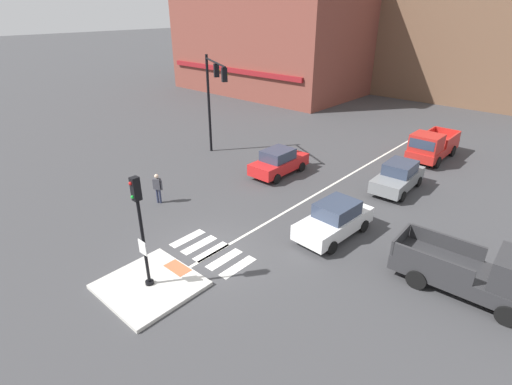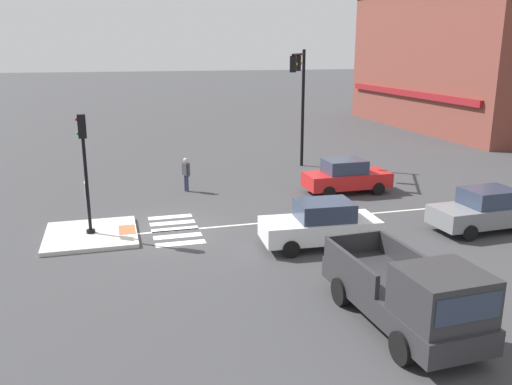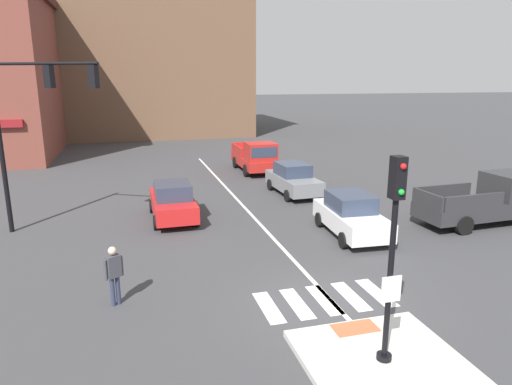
{
  "view_description": "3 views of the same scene",
  "coord_description": "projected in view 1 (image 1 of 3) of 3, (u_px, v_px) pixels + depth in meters",
  "views": [
    {
      "loc": [
        10.83,
        -8.82,
        9.65
      ],
      "look_at": [
        -1.35,
        4.72,
        0.84
      ],
      "focal_mm": 27.27,
      "sensor_mm": 36.0,
      "label": 1
    },
    {
      "loc": [
        19.73,
        -1.86,
        6.77
      ],
      "look_at": [
        0.91,
        3.32,
        1.5
      ],
      "focal_mm": 37.5,
      "sensor_mm": 36.0,
      "label": 2
    },
    {
      "loc": [
        -4.96,
        -10.43,
        6.0
      ],
      "look_at": [
        -0.62,
        5.16,
        1.95
      ],
      "focal_mm": 32.35,
      "sensor_mm": 36.0,
      "label": 3
    }
  ],
  "objects": [
    {
      "name": "crosswalk_stripe_c",
      "position": [
        211.0,
        252.0,
        16.84
      ],
      "size": [
        0.44,
        1.8,
        0.01
      ],
      "primitive_type": "cube",
      "color": "silver",
      "rests_on": "ground"
    },
    {
      "name": "pickup_truck_charcoal_cross_right",
      "position": [
        482.0,
        274.0,
        13.87
      ],
      "size": [
        5.18,
        2.23,
        2.08
      ],
      "color": "#2D2D30",
      "rests_on": "ground"
    },
    {
      "name": "crosswalk_stripe_d",
      "position": [
        224.0,
        259.0,
        16.35
      ],
      "size": [
        0.44,
        1.8,
        0.01
      ],
      "primitive_type": "cube",
      "color": "silver",
      "rests_on": "ground"
    },
    {
      "name": "lane_centre_line",
      "position": [
        334.0,
        184.0,
        23.22
      ],
      "size": [
        0.14,
        28.0,
        0.01
      ],
      "primitive_type": "cube",
      "color": "silver",
      "rests_on": "ground"
    },
    {
      "name": "car_white_eastbound_mid",
      "position": [
        335.0,
        220.0,
        17.75
      ],
      "size": [
        2.03,
        4.19,
        1.64
      ],
      "color": "white",
      "rests_on": "ground"
    },
    {
      "name": "building_corner_left",
      "position": [
        286.0,
        36.0,
        48.25
      ],
      "size": [
        22.11,
        19.52,
        12.36
      ],
      "color": "brown",
      "rests_on": "ground"
    },
    {
      "name": "traffic_light_mast",
      "position": [
        213.0,
        90.0,
        25.36
      ],
      "size": [
        4.0,
        2.21,
        6.72
      ],
      "color": "black",
      "rests_on": "ground"
    },
    {
      "name": "ground_plane",
      "position": [
        206.0,
        255.0,
        16.63
      ],
      "size": [
        300.0,
        300.0,
        0.0
      ],
      "primitive_type": "plane",
      "color": "#3D3D3F"
    },
    {
      "name": "crosswalk_stripe_a",
      "position": [
        188.0,
        238.0,
        17.81
      ],
      "size": [
        0.44,
        1.8,
        0.01
      ],
      "primitive_type": "cube",
      "color": "silver",
      "rests_on": "ground"
    },
    {
      "name": "crosswalk_stripe_b",
      "position": [
        199.0,
        245.0,
        17.33
      ],
      "size": [
        0.44,
        1.8,
        0.01
      ],
      "primitive_type": "cube",
      "color": "silver",
      "rests_on": "ground"
    },
    {
      "name": "car_red_westbound_far",
      "position": [
        279.0,
        162.0,
        24.26
      ],
      "size": [
        1.87,
        4.11,
        1.64
      ],
      "color": "red",
      "rests_on": "ground"
    },
    {
      "name": "traffic_island",
      "position": [
        150.0,
        285.0,
        14.72
      ],
      "size": [
        3.4,
        3.32,
        0.15
      ],
      "primitive_type": "cube",
      "color": "beige",
      "rests_on": "ground"
    },
    {
      "name": "car_grey_eastbound_far",
      "position": [
        398.0,
        177.0,
        22.19
      ],
      "size": [
        1.98,
        4.17,
        1.64
      ],
      "color": "slate",
      "rests_on": "ground"
    },
    {
      "name": "tactile_pad_front",
      "position": [
        178.0,
        268.0,
        15.56
      ],
      "size": [
        1.1,
        0.6,
        0.01
      ],
      "primitive_type": "cube",
      "color": "#DB5B38",
      "rests_on": "traffic_island"
    },
    {
      "name": "building_corner_right",
      "position": [
        486.0,
        26.0,
        43.23
      ],
      "size": [
        19.17,
        16.81,
        15.11
      ],
      "color": "brown",
      "rests_on": "ground"
    },
    {
      "name": "pickup_truck_red_eastbound_distant",
      "position": [
        431.0,
        146.0,
        26.39
      ],
      "size": [
        2.07,
        5.11,
        2.08
      ],
      "color": "red",
      "rests_on": "ground"
    },
    {
      "name": "crosswalk_stripe_e",
      "position": [
        238.0,
        267.0,
        15.87
      ],
      "size": [
        0.44,
        1.8,
        0.01
      ],
      "primitive_type": "cube",
      "color": "silver",
      "rests_on": "ground"
    },
    {
      "name": "pedestrian_at_curb_left",
      "position": [
        158.0,
        186.0,
        20.6
      ],
      "size": [
        0.49,
        0.37,
        1.67
      ],
      "color": "#2D334C",
      "rests_on": "ground"
    },
    {
      "name": "signal_pole",
      "position": [
        141.0,
        223.0,
        13.53
      ],
      "size": [
        0.44,
        0.38,
        4.39
      ],
      "color": "black",
      "rests_on": "traffic_island"
    }
  ]
}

